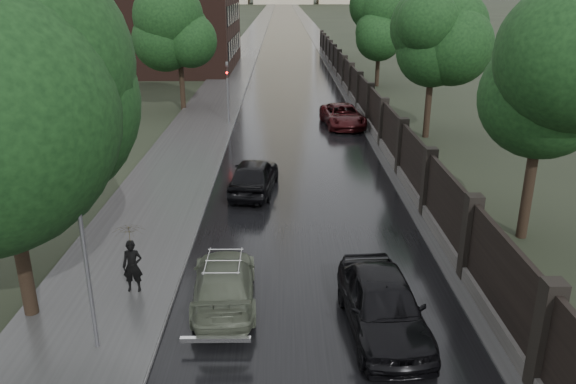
{
  "coord_description": "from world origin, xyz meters",
  "views": [
    {
      "loc": [
        -0.93,
        -9.97,
        8.3
      ],
      "look_at": [
        -0.73,
        8.59,
        1.5
      ],
      "focal_mm": 35.0,
      "sensor_mm": 36.0,
      "label": 1
    }
  ],
  "objects_px": {
    "volga_sedan": "(224,282)",
    "traffic_light": "(228,88)",
    "tree_left_far": "(179,34)",
    "tree_right_b": "(433,51)",
    "car_right_near": "(383,304)",
    "tree_right_a": "(543,97)",
    "tree_right_c": "(380,28)",
    "lamp_post": "(85,252)",
    "pedestrian_umbrella": "(130,239)",
    "hatchback_left": "(254,175)",
    "car_right_far": "(343,116)"
  },
  "relations": [
    {
      "from": "volga_sedan",
      "to": "traffic_light",
      "type": "bearing_deg",
      "value": -89.12
    },
    {
      "from": "tree_left_far",
      "to": "traffic_light",
      "type": "relative_size",
      "value": 1.85
    },
    {
      "from": "tree_right_b",
      "to": "car_right_near",
      "type": "distance_m",
      "value": 20.99
    },
    {
      "from": "tree_right_a",
      "to": "tree_right_c",
      "type": "bearing_deg",
      "value": 90.0
    },
    {
      "from": "tree_left_far",
      "to": "lamp_post",
      "type": "distance_m",
      "value": 28.73
    },
    {
      "from": "tree_right_a",
      "to": "volga_sedan",
      "type": "relative_size",
      "value": 1.66
    },
    {
      "from": "tree_right_a",
      "to": "pedestrian_umbrella",
      "type": "height_order",
      "value": "tree_right_a"
    },
    {
      "from": "tree_right_a",
      "to": "hatchback_left",
      "type": "height_order",
      "value": "tree_right_a"
    },
    {
      "from": "tree_left_far",
      "to": "hatchback_left",
      "type": "height_order",
      "value": "tree_left_far"
    },
    {
      "from": "volga_sedan",
      "to": "pedestrian_umbrella",
      "type": "relative_size",
      "value": 1.76
    },
    {
      "from": "car_right_near",
      "to": "volga_sedan",
      "type": "bearing_deg",
      "value": 156.53
    },
    {
      "from": "traffic_light",
      "to": "car_right_far",
      "type": "distance_m",
      "value": 7.4
    },
    {
      "from": "volga_sedan",
      "to": "car_right_far",
      "type": "bearing_deg",
      "value": -108.39
    },
    {
      "from": "lamp_post",
      "to": "pedestrian_umbrella",
      "type": "bearing_deg",
      "value": 84.53
    },
    {
      "from": "traffic_light",
      "to": "hatchback_left",
      "type": "distance_m",
      "value": 12.58
    },
    {
      "from": "tree_left_far",
      "to": "lamp_post",
      "type": "bearing_deg",
      "value": -84.79
    },
    {
      "from": "pedestrian_umbrella",
      "to": "traffic_light",
      "type": "bearing_deg",
      "value": 86.28
    },
    {
      "from": "tree_right_a",
      "to": "car_right_near",
      "type": "bearing_deg",
      "value": -135.95
    },
    {
      "from": "hatchback_left",
      "to": "car_right_near",
      "type": "height_order",
      "value": "car_right_near"
    },
    {
      "from": "car_right_far",
      "to": "tree_left_far",
      "type": "bearing_deg",
      "value": 148.29
    },
    {
      "from": "tree_right_a",
      "to": "volga_sedan",
      "type": "distance_m",
      "value": 11.73
    },
    {
      "from": "tree_right_c",
      "to": "hatchback_left",
      "type": "xyz_separation_m",
      "value": [
        -9.64,
        -27.29,
        -4.2
      ]
    },
    {
      "from": "volga_sedan",
      "to": "hatchback_left",
      "type": "distance_m",
      "value": 8.96
    },
    {
      "from": "tree_right_b",
      "to": "car_right_far",
      "type": "distance_m",
      "value": 6.84
    },
    {
      "from": "tree_right_c",
      "to": "lamp_post",
      "type": "bearing_deg",
      "value": -108.52
    },
    {
      "from": "tree_right_b",
      "to": "volga_sedan",
      "type": "bearing_deg",
      "value": -118.85
    },
    {
      "from": "lamp_post",
      "to": "tree_right_a",
      "type": "bearing_deg",
      "value": 26.74
    },
    {
      "from": "tree_right_b",
      "to": "pedestrian_umbrella",
      "type": "bearing_deg",
      "value": -125.31
    },
    {
      "from": "tree_right_b",
      "to": "volga_sedan",
      "type": "relative_size",
      "value": 1.66
    },
    {
      "from": "volga_sedan",
      "to": "pedestrian_umbrella",
      "type": "height_order",
      "value": "pedestrian_umbrella"
    },
    {
      "from": "tree_right_b",
      "to": "lamp_post",
      "type": "distance_m",
      "value": 24.33
    },
    {
      "from": "tree_right_b",
      "to": "tree_right_c",
      "type": "height_order",
      "value": "same"
    },
    {
      "from": "tree_right_c",
      "to": "traffic_light",
      "type": "xyz_separation_m",
      "value": [
        -11.8,
        -15.01,
        -2.55
      ]
    },
    {
      "from": "tree_right_b",
      "to": "traffic_light",
      "type": "xyz_separation_m",
      "value": [
        -11.8,
        2.99,
        -2.55
      ]
    },
    {
      "from": "tree_right_b",
      "to": "lamp_post",
      "type": "height_order",
      "value": "tree_right_b"
    },
    {
      "from": "car_right_near",
      "to": "car_right_far",
      "type": "relative_size",
      "value": 0.92
    },
    {
      "from": "tree_right_a",
      "to": "car_right_far",
      "type": "distance_m",
      "value": 17.87
    },
    {
      "from": "volga_sedan",
      "to": "hatchback_left",
      "type": "relative_size",
      "value": 0.96
    },
    {
      "from": "tree_right_b",
      "to": "pedestrian_umbrella",
      "type": "height_order",
      "value": "tree_right_b"
    },
    {
      "from": "tree_left_far",
      "to": "tree_right_b",
      "type": "xyz_separation_m",
      "value": [
        15.5,
        -8.0,
        -0.29
      ]
    },
    {
      "from": "volga_sedan",
      "to": "car_right_far",
      "type": "xyz_separation_m",
      "value": [
        5.44,
        20.97,
        0.07
      ]
    },
    {
      "from": "car_right_near",
      "to": "tree_right_a",
      "type": "bearing_deg",
      "value": 40.12
    },
    {
      "from": "tree_right_a",
      "to": "hatchback_left",
      "type": "xyz_separation_m",
      "value": [
        -9.64,
        4.71,
        -4.2
      ]
    },
    {
      "from": "tree_left_far",
      "to": "lamp_post",
      "type": "height_order",
      "value": "tree_left_far"
    },
    {
      "from": "tree_left_far",
      "to": "car_right_far",
      "type": "distance_m",
      "value": 12.93
    },
    {
      "from": "car_right_near",
      "to": "hatchback_left",
      "type": "bearing_deg",
      "value": 105.83
    },
    {
      "from": "traffic_light",
      "to": "car_right_far",
      "type": "height_order",
      "value": "traffic_light"
    },
    {
      "from": "volga_sedan",
      "to": "tree_left_far",
      "type": "bearing_deg",
      "value": -82.1
    },
    {
      "from": "lamp_post",
      "to": "hatchback_left",
      "type": "height_order",
      "value": "lamp_post"
    },
    {
      "from": "lamp_post",
      "to": "car_right_near",
      "type": "relative_size",
      "value": 1.12
    }
  ]
}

